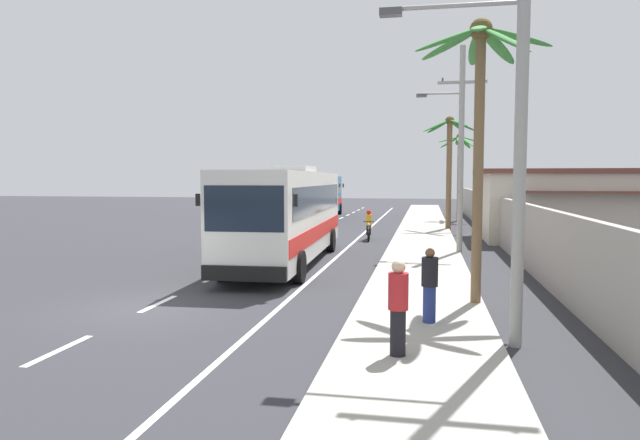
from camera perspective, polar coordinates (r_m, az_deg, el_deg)
ground_plane at (r=15.19m, az=-16.80°, el=-8.49°), size 160.00×160.00×0.00m
sidewalk_kerb at (r=23.36m, az=10.35°, el=-3.78°), size 3.20×90.00×0.14m
lane_markings at (r=28.63m, az=0.85°, el=-2.37°), size 3.40×71.43×0.01m
boundary_wall at (r=27.46m, az=18.39°, el=-0.39°), size 0.24×60.00×2.37m
coach_bus_foreground at (r=21.92m, az=-3.32°, el=0.81°), size 3.28×12.19×3.83m
coach_bus_far_lane at (r=47.95m, az=0.23°, el=2.64°), size 3.41×11.39×3.77m
motorcycle_beside_bus at (r=30.11m, az=4.97°, el=-0.80°), size 0.56×1.96×1.63m
pedestrian_near_kerb at (r=10.19m, az=7.94°, el=-8.56°), size 0.36×0.36×1.73m
pedestrian_midwalk at (r=12.60m, az=11.06°, el=-6.38°), size 0.36×0.36×1.64m
utility_pole_nearest at (r=11.56m, az=19.25°, el=11.34°), size 4.00×0.24×8.83m
utility_pole_mid at (r=24.86m, az=13.99°, el=7.41°), size 2.93×0.24×8.89m
palm_nearest at (r=44.87m, az=13.99°, el=6.08°), size 3.46×3.52×6.76m
palm_second at (r=14.90m, az=15.95°, el=12.58°), size 3.48×3.57×7.25m
palm_third at (r=36.51m, az=13.03°, el=6.61°), size 3.70×3.74×7.21m
roadside_building at (r=32.75m, az=25.85°, el=1.38°), size 11.65×7.12×3.78m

